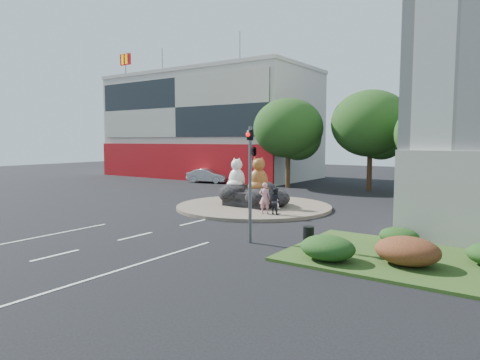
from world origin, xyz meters
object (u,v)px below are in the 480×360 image
(pedestrian_pink, at_px, (265,198))
(parked_car, at_px, (208,176))
(cat_tabby, at_px, (259,175))
(kitten_white, at_px, (276,204))
(cat_white, at_px, (237,174))
(litter_bin, at_px, (308,236))
(kitten_calico, at_px, (226,198))
(pedestrian_dark, at_px, (275,201))

(pedestrian_pink, bearing_deg, parked_car, -60.06)
(cat_tabby, height_order, kitten_white, cat_tabby)
(cat_tabby, bearing_deg, kitten_white, -44.64)
(cat_white, bearing_deg, litter_bin, -35.02)
(cat_white, bearing_deg, cat_tabby, -2.24)
(kitten_white, bearing_deg, cat_tabby, 153.59)
(cat_white, xyz_separation_m, cat_tabby, (1.85, -0.23, 0.05))
(kitten_white, xyz_separation_m, litter_bin, (5.39, -6.70, -0.04))
(cat_white, relative_size, kitten_white, 3.07)
(cat_white, bearing_deg, kitten_white, -5.25)
(parked_car, bearing_deg, litter_bin, -146.21)
(cat_tabby, height_order, parked_car, cat_tabby)
(parked_car, bearing_deg, kitten_calico, -150.46)
(cat_white, distance_m, kitten_calico, 1.73)
(cat_white, bearing_deg, pedestrian_dark, -21.03)
(parked_car, bearing_deg, cat_white, -147.99)
(pedestrian_pink, relative_size, litter_bin, 2.27)
(cat_white, height_order, parked_car, cat_white)
(cat_tabby, relative_size, kitten_calico, 2.71)
(parked_car, bearing_deg, pedestrian_pink, -145.50)
(cat_white, height_order, pedestrian_dark, cat_white)
(cat_tabby, xyz_separation_m, litter_bin, (6.89, -7.07, -1.73))
(pedestrian_pink, xyz_separation_m, litter_bin, (5.23, -5.13, -0.58))
(kitten_calico, height_order, pedestrian_dark, pedestrian_dark)
(cat_tabby, bearing_deg, litter_bin, -76.65)
(cat_white, height_order, litter_bin, cat_white)
(kitten_calico, height_order, litter_bin, kitten_calico)
(kitten_white, height_order, parked_car, parked_car)
(cat_tabby, xyz_separation_m, pedestrian_dark, (2.25, -1.76, -1.28))
(kitten_white, bearing_deg, cat_white, 157.22)
(cat_tabby, xyz_separation_m, kitten_calico, (-2.28, -0.35, -1.62))
(pedestrian_pink, xyz_separation_m, parked_car, (-15.28, 13.63, -0.38))
(kitten_calico, distance_m, pedestrian_dark, 4.76)
(cat_tabby, distance_m, pedestrian_dark, 3.13)
(pedestrian_dark, relative_size, litter_bin, 1.93)
(kitten_calico, bearing_deg, kitten_white, 46.15)
(cat_tabby, distance_m, parked_car, 18.01)
(kitten_calico, xyz_separation_m, kitten_white, (3.78, -0.02, -0.07))
(pedestrian_dark, height_order, litter_bin, pedestrian_dark)
(pedestrian_dark, bearing_deg, cat_tabby, -23.55)
(kitten_white, distance_m, litter_bin, 8.60)
(kitten_calico, bearing_deg, cat_white, 100.20)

